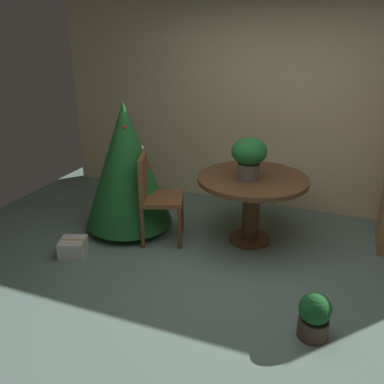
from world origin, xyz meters
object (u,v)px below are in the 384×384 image
at_px(holiday_tree, 126,164).
at_px(gift_box_cream, 73,248).
at_px(round_dining_table, 252,192).
at_px(wooden_chair_left, 155,193).
at_px(flower_vase, 249,155).
at_px(potted_plant, 314,316).

xyz_separation_m(holiday_tree, gift_box_cream, (-0.23, -0.77, -0.69)).
xyz_separation_m(round_dining_table, wooden_chair_left, (-0.97, -0.35, -0.03)).
bearing_deg(round_dining_table, wooden_chair_left, -160.00).
relative_size(flower_vase, wooden_chair_left, 0.45).
bearing_deg(wooden_chair_left, gift_box_cream, -135.20).
distance_m(round_dining_table, gift_box_cream, 1.95).
bearing_deg(gift_box_cream, flower_vase, 30.18).
bearing_deg(gift_box_cream, wooden_chair_left, 44.80).
bearing_deg(wooden_chair_left, round_dining_table, 20.00).
bearing_deg(wooden_chair_left, flower_vase, 16.82).
relative_size(wooden_chair_left, holiday_tree, 0.65).
xyz_separation_m(wooden_chair_left, gift_box_cream, (-0.64, -0.63, -0.46)).
bearing_deg(potted_plant, wooden_chair_left, 151.66).
bearing_deg(round_dining_table, gift_box_cream, -148.49).
relative_size(wooden_chair_left, gift_box_cream, 2.95).
xyz_separation_m(gift_box_cream, potted_plant, (2.44, -0.34, 0.10)).
height_order(holiday_tree, gift_box_cream, holiday_tree).
distance_m(flower_vase, wooden_chair_left, 1.08).
relative_size(round_dining_table, wooden_chair_left, 1.20).
bearing_deg(flower_vase, holiday_tree, -173.68).
relative_size(round_dining_table, flower_vase, 2.68).
height_order(round_dining_table, holiday_tree, holiday_tree).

